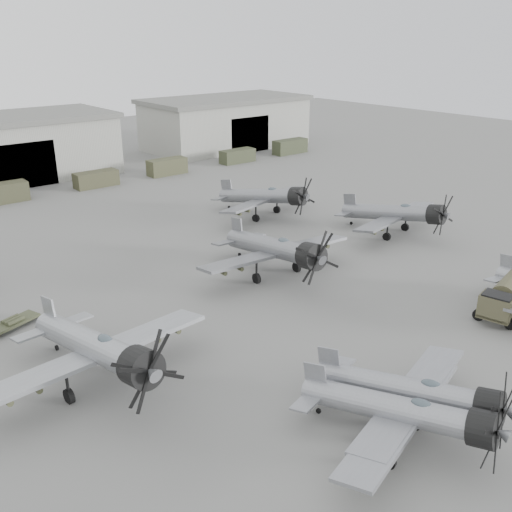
{
  "coord_description": "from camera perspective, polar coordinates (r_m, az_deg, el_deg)",
  "views": [
    {
      "loc": [
        -23.77,
        -21.3,
        19.35
      ],
      "look_at": [
        3.52,
        11.74,
        2.5
      ],
      "focal_mm": 40.0,
      "sensor_mm": 36.0,
      "label": 1
    }
  ],
  "objects": [
    {
      "name": "ground",
      "position": [
        37.32,
        7.45,
        -9.97
      ],
      "size": [
        220.0,
        220.0,
        0.0
      ],
      "primitive_type": "plane",
      "color": "#60605E",
      "rests_on": "ground"
    },
    {
      "name": "hangar_center",
      "position": [
        87.87,
        -23.62,
        9.89
      ],
      "size": [
        29.0,
        14.8,
        8.7
      ],
      "color": "#9FA096",
      "rests_on": "ground"
    },
    {
      "name": "hangar_right",
      "position": [
        104.75,
        -3.03,
        13.22
      ],
      "size": [
        29.0,
        14.8,
        8.7
      ],
      "color": "#9FA096",
      "rests_on": "ground"
    },
    {
      "name": "support_truck_3",
      "position": [
        76.04,
        -23.86,
        5.8
      ],
      "size": [
        5.43,
        2.2,
        2.36
      ],
      "primitive_type": "cube",
      "color": "#383825",
      "rests_on": "ground"
    },
    {
      "name": "support_truck_4",
      "position": [
        79.91,
        -15.69,
        7.42
      ],
      "size": [
        5.79,
        2.2,
        2.06
      ],
      "primitive_type": "cube",
      "color": "#3C3C27",
      "rests_on": "ground"
    },
    {
      "name": "support_truck_5",
      "position": [
        84.78,
        -8.88,
        8.82
      ],
      "size": [
        5.75,
        2.2,
        2.31
      ],
      "primitive_type": "cube",
      "color": "#40412A",
      "rests_on": "ground"
    },
    {
      "name": "support_truck_6",
      "position": [
        91.92,
        -1.87,
        9.96
      ],
      "size": [
        5.8,
        2.2,
        2.07
      ],
      "primitive_type": "cube",
      "color": "#363B27",
      "rests_on": "ground"
    },
    {
      "name": "support_truck_7",
      "position": [
        99.12,
        3.43,
        10.87
      ],
      "size": [
        6.34,
        2.2,
        2.38
      ],
      "primitive_type": "cube",
      "color": "#353A26",
      "rests_on": "ground"
    },
    {
      "name": "aircraft_near_1",
      "position": [
        29.69,
        14.99,
        -14.92
      ],
      "size": [
        11.56,
        10.41,
        4.61
      ],
      "rotation": [
        0.0,
        0.0,
        0.27
      ],
      "color": "gray",
      "rests_on": "ground"
    },
    {
      "name": "aircraft_mid_1",
      "position": [
        33.95,
        -15.3,
        -9.03
      ],
      "size": [
        14.11,
        12.7,
        5.62
      ],
      "rotation": [
        0.0,
        0.0,
        0.08
      ],
      "color": "#979AA0",
      "rests_on": "ground"
    },
    {
      "name": "aircraft_mid_2",
      "position": [
        47.34,
        2.27,
        0.66
      ],
      "size": [
        14.08,
        12.67,
        5.61
      ],
      "rotation": [
        0.0,
        0.0,
        -0.08
      ],
      "color": "gray",
      "rests_on": "ground"
    },
    {
      "name": "aircraft_mid_3",
      "position": [
        59.3,
        14.13,
        4.15
      ],
      "size": [
        13.02,
        11.72,
        5.17
      ],
      "rotation": [
        0.0,
        0.0,
        0.17
      ],
      "color": "gray",
      "rests_on": "ground"
    },
    {
      "name": "aircraft_far_1",
      "position": [
        63.43,
        1.18,
        5.98
      ],
      "size": [
        13.34,
        12.01,
        5.3
      ],
      "rotation": [
        0.0,
        0.0,
        0.23
      ],
      "color": "gray",
      "rests_on": "ground"
    },
    {
      "name": "aircraft_extra_749",
      "position": [
        31.19,
        15.94,
        -13.07
      ],
      "size": [
        11.56,
        10.41,
        4.61
      ],
      "rotation": [
        0.0,
        0.0,
        0.27
      ],
      "color": "gray",
      "rests_on": "ground"
    },
    {
      "name": "fuel_tanker",
      "position": [
        45.62,
        23.79,
        -3.54
      ],
      "size": [
        7.0,
        4.05,
        2.58
      ],
      "rotation": [
        0.0,
        0.0,
        0.21
      ],
      "color": "#47452E",
      "rests_on": "ground"
    }
  ]
}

